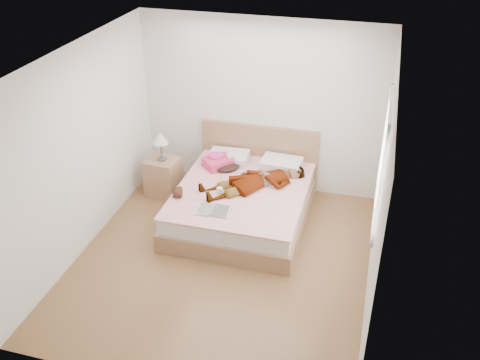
{
  "coord_description": "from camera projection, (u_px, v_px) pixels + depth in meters",
  "views": [
    {
      "loc": [
        1.64,
        -5.09,
        4.3
      ],
      "look_at": [
        0.0,
        0.85,
        0.7
      ],
      "focal_mm": 40.0,
      "sensor_mm": 36.0,
      "label": 1
    }
  ],
  "objects": [
    {
      "name": "nightstand",
      "position": [
        163.0,
        174.0,
        8.03
      ],
      "size": [
        0.52,
        0.47,
        1.01
      ],
      "color": "brown",
      "rests_on": "ground"
    },
    {
      "name": "woman",
      "position": [
        256.0,
        178.0,
        7.34
      ],
      "size": [
        1.58,
        1.46,
        0.22
      ],
      "primitive_type": "imported",
      "rotation": [
        0.0,
        0.0,
        -0.88
      ],
      "color": "white",
      "rests_on": "bed"
    },
    {
      "name": "magazine",
      "position": [
        213.0,
        210.0,
        6.82
      ],
      "size": [
        0.46,
        0.33,
        0.03
      ],
      "color": "white",
      "rests_on": "bed"
    },
    {
      "name": "plush_toy",
      "position": [
        178.0,
        192.0,
        7.11
      ],
      "size": [
        0.15,
        0.22,
        0.12
      ],
      "color": "black",
      "rests_on": "bed"
    },
    {
      "name": "coffee_mug",
      "position": [
        220.0,
        191.0,
        7.17
      ],
      "size": [
        0.12,
        0.09,
        0.09
      ],
      "color": "white",
      "rests_on": "bed"
    },
    {
      "name": "bed",
      "position": [
        244.0,
        200.0,
        7.5
      ],
      "size": [
        1.8,
        2.08,
        1.0
      ],
      "color": "brown",
      "rests_on": "ground"
    },
    {
      "name": "hair",
      "position": [
        226.0,
        162.0,
        7.88
      ],
      "size": [
        0.57,
        0.66,
        0.09
      ],
      "primitive_type": "ellipsoid",
      "rotation": [
        0.0,
        0.0,
        0.17
      ],
      "color": "black",
      "rests_on": "bed"
    },
    {
      "name": "room_shell",
      "position": [
        382.0,
        163.0,
        5.86
      ],
      "size": [
        4.0,
        4.0,
        4.0
      ],
      "color": "white",
      "rests_on": "ground"
    },
    {
      "name": "towel",
      "position": [
        218.0,
        161.0,
        7.82
      ],
      "size": [
        0.51,
        0.52,
        0.21
      ],
      "color": "#F94378",
      "rests_on": "bed"
    },
    {
      "name": "ground",
      "position": [
        222.0,
        260.0,
        6.78
      ],
      "size": [
        4.0,
        4.0,
        0.0
      ],
      "primitive_type": "plane",
      "color": "#4B3017",
      "rests_on": "ground"
    },
    {
      "name": "phone",
      "position": [
        229.0,
        156.0,
        7.75
      ],
      "size": [
        0.09,
        0.1,
        0.05
      ],
      "primitive_type": "cube",
      "rotation": [
        0.44,
        0.0,
        0.69
      ],
      "color": "silver",
      "rests_on": "bed"
    }
  ]
}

